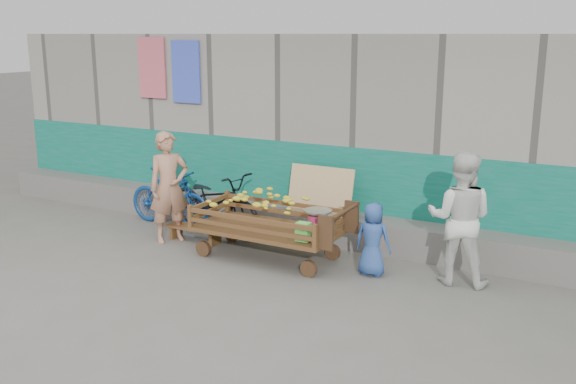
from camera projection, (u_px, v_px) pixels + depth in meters
The scene contains 9 objects.
ground at pixel (217, 291), 7.70m from camera, with size 80.00×80.00×0.00m, color #5F5D56.
building_wall at pixel (352, 127), 10.80m from camera, with size 12.00×3.50×3.00m.
banana_cart at pixel (265, 214), 8.70m from camera, with size 2.15×0.98×0.91m.
bench at pixel (195, 231), 9.50m from camera, with size 0.90×0.27×0.22m.
vendor_man at pixel (169, 187), 9.37m from camera, with size 0.60×0.39×1.64m, color tan.
woman at pixel (460, 218), 7.77m from camera, with size 0.80×0.62×1.65m, color white.
child at pixel (373, 239), 8.11m from camera, with size 0.46×0.30×0.95m, color #2E519B.
bicycle_dark at pixel (215, 202), 9.90m from camera, with size 0.64×1.83×0.96m, color black.
bicycle_blue at pixel (169, 197), 10.20m from camera, with size 0.44×1.56×0.94m, color navy.
Camera 1 is at (4.18, -5.91, 3.00)m, focal length 40.00 mm.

